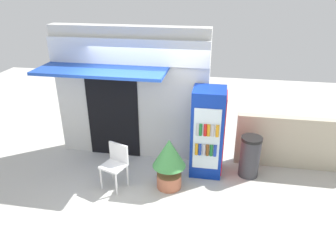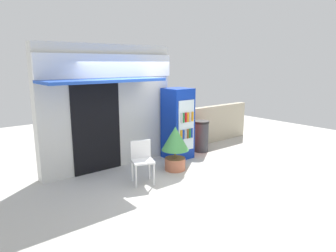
% 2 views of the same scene
% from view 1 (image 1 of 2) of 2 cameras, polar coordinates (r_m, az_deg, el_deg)
% --- Properties ---
extents(ground, '(16.00, 16.00, 0.00)m').
position_cam_1_polar(ground, '(6.32, -5.53, -11.41)').
color(ground, beige).
extents(storefront_building, '(3.34, 1.23, 2.89)m').
position_cam_1_polar(storefront_building, '(6.94, -6.91, 6.07)').
color(storefront_building, silver).
rests_on(storefront_building, ground).
extents(drink_cooler, '(0.66, 0.70, 1.84)m').
position_cam_1_polar(drink_cooler, '(6.44, 7.18, -1.16)').
color(drink_cooler, '#0C2D9E').
rests_on(drink_cooler, ground).
extents(plastic_chair, '(0.54, 0.53, 0.88)m').
position_cam_1_polar(plastic_chair, '(6.22, -9.37, -6.41)').
color(plastic_chair, white).
rests_on(plastic_chair, ground).
extents(potted_plant_near_shop, '(0.64, 0.64, 1.04)m').
position_cam_1_polar(potted_plant_near_shop, '(6.05, 0.20, -6.02)').
color(potted_plant_near_shop, '#BC6B4C').
rests_on(potted_plant_near_shop, ground).
extents(trash_bin, '(0.43, 0.43, 0.88)m').
position_cam_1_polar(trash_bin, '(6.71, 14.49, -5.32)').
color(trash_bin, '#38383D').
rests_on(trash_bin, ground).
extents(stone_boundary_wall, '(2.79, 0.20, 1.15)m').
position_cam_1_polar(stone_boundary_wall, '(7.29, 23.08, -2.88)').
color(stone_boundary_wall, '#B7AD93').
rests_on(stone_boundary_wall, ground).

